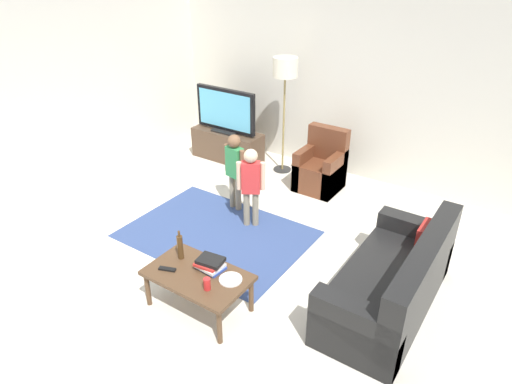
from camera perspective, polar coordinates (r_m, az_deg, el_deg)
ground at (r=5.28m, az=-3.70°, el=-8.81°), size 7.80×7.80×0.00m
wall_back at (r=7.05m, az=11.29°, el=12.81°), size 6.00×0.12×2.70m
wall_left at (r=6.77m, az=-25.04°, el=10.05°), size 0.12×6.00×2.70m
area_rug at (r=5.76m, az=-4.89°, el=-5.22°), size 2.20×1.60×0.01m
tv_stand at (r=7.66m, az=-3.57°, el=5.80°), size 1.20×0.44×0.50m
tv at (r=7.43m, az=-3.81°, el=10.05°), size 1.10×0.28×0.71m
couch at (r=4.71m, az=17.03°, el=-11.09°), size 0.80×1.80×0.86m
armchair at (r=6.76m, az=8.17°, el=2.84°), size 0.60×0.60×0.90m
floor_lamp at (r=6.85m, az=3.66°, el=14.51°), size 0.36×0.36×1.78m
child_near_tv at (r=6.01m, az=-2.68°, el=3.35°), size 0.35×0.17×1.07m
child_center at (r=5.62m, az=-0.65°, el=1.40°), size 0.31×0.22×1.05m
coffee_table at (r=4.50m, az=-7.26°, el=-10.55°), size 1.00×0.60×0.42m
book_stack at (r=4.49m, az=-5.76°, el=-8.91°), size 0.28×0.23×0.12m
bottle at (r=4.62m, az=-9.44°, el=-6.75°), size 0.06×0.06×0.32m
tv_remote at (r=4.56m, az=-11.01°, el=-9.41°), size 0.18×0.11×0.02m
soda_can at (r=4.25m, az=-6.13°, el=-11.33°), size 0.07×0.07×0.12m
plate at (r=4.37m, az=-3.19°, el=-10.84°), size 0.22×0.22×0.02m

